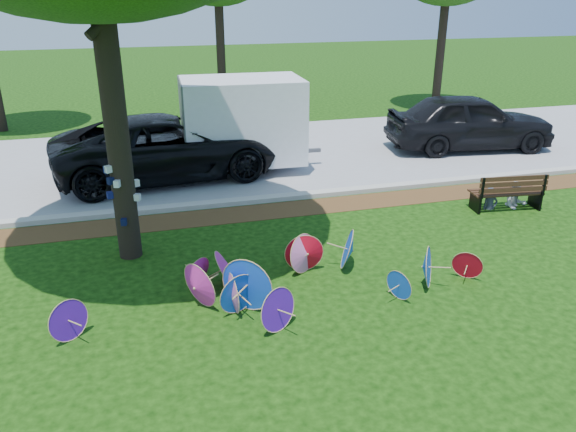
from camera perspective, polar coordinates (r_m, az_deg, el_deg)
name	(u,v)px	position (r m, az deg, el deg)	size (l,w,h in m)	color
ground	(291,314)	(9.37, 0.27, -9.95)	(90.00, 90.00, 0.00)	black
mulch_strip	(240,214)	(13.29, -4.92, 0.18)	(90.00, 1.00, 0.01)	#472D16
curb	(234,202)	(13.91, -5.47, 1.44)	(90.00, 0.30, 0.12)	#B7B5AD
street	(211,158)	(17.82, -7.83, 5.88)	(90.00, 8.00, 0.01)	gray
parasol_pile	(278,276)	(9.71, -0.99, -6.11)	(7.49, 2.35, 0.94)	#D7279C
black_van	(169,147)	(15.96, -11.96, 6.87)	(2.88, 6.25, 1.74)	black
dark_pickup	(470,121)	(19.42, 17.97, 9.12)	(2.14, 5.31, 1.81)	black
cargo_trailer	(243,120)	(16.18, -4.62, 9.67)	(3.33, 2.11, 2.93)	white
park_bench	(506,191)	(14.43, 21.26, 2.40)	(1.73, 0.66, 0.90)	black
person_left	(492,188)	(14.24, 20.04, 2.64)	(0.38, 0.25, 1.05)	#3B4051
person_right	(518,183)	(14.62, 22.35, 3.16)	(0.59, 0.46, 1.22)	#BBBAC4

